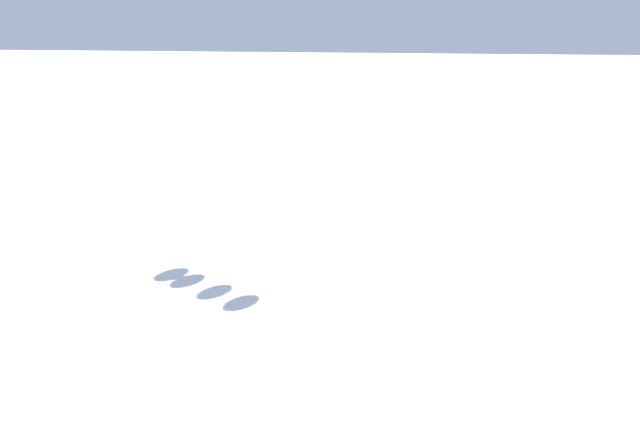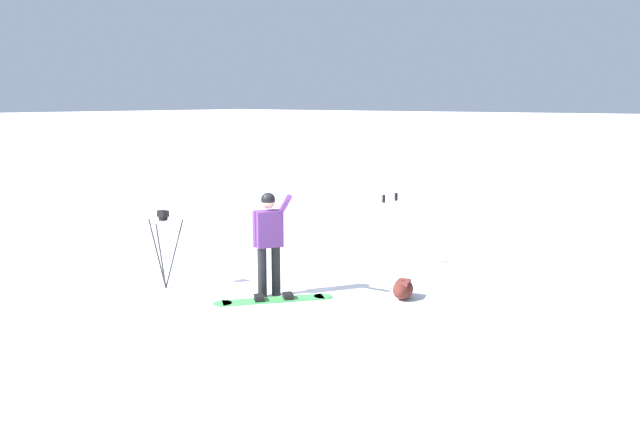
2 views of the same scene
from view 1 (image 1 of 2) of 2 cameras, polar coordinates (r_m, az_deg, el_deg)
The scene contains 0 objects.
Camera 1 is at (-3.28, 1.63, 7.51)m, focal length 35.06 mm.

